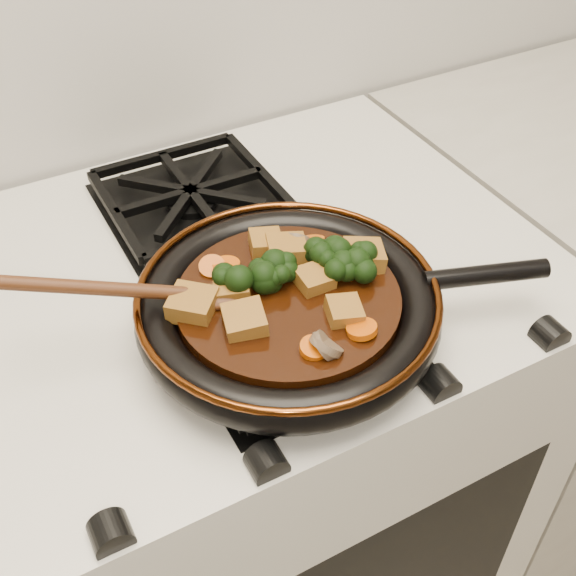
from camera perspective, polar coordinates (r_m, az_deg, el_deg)
name	(u,v)px	position (r m, az deg, el deg)	size (l,w,h in m)	color
stove	(249,471)	(1.23, -3.09, -14.25)	(0.76, 0.60, 0.90)	beige
burner_grate_front	(290,327)	(0.79, 0.13, -3.10)	(0.23, 0.23, 0.03)	black
burner_grate_back	(191,197)	(0.99, -7.66, 7.11)	(0.23, 0.23, 0.03)	black
skillet	(290,306)	(0.77, 0.16, -1.41)	(0.44, 0.33, 0.05)	black
braising_sauce	(288,303)	(0.77, 0.00, -1.16)	(0.24, 0.24, 0.02)	black
tofu_cube_0	(314,280)	(0.77, 2.09, 0.66)	(0.04, 0.04, 0.02)	#8C5D20
tofu_cube_1	(344,312)	(0.74, 4.46, -1.88)	(0.04, 0.03, 0.02)	#8C5D20
tofu_cube_2	(266,243)	(0.82, -1.76, 3.54)	(0.04, 0.04, 0.02)	#8C5D20
tofu_cube_3	(286,250)	(0.81, -0.14, 3.00)	(0.04, 0.04, 0.02)	#8C5D20
tofu_cube_4	(245,321)	(0.73, -3.44, -2.62)	(0.04, 0.04, 0.02)	#8C5D20
tofu_cube_5	(232,290)	(0.76, -4.43, -0.13)	(0.04, 0.03, 0.02)	#8C5D20
tofu_cube_6	(193,304)	(0.75, -7.55, -1.29)	(0.04, 0.05, 0.02)	#8C5D20
tofu_cube_7	(363,257)	(0.80, 5.99, 2.49)	(0.04, 0.04, 0.02)	#8C5D20
broccoli_floret_0	(262,278)	(0.77, -2.06, 0.82)	(0.06, 0.06, 0.05)	black
broccoli_floret_1	(362,266)	(0.78, 5.89, 1.78)	(0.06, 0.06, 0.06)	black
broccoli_floret_2	(339,269)	(0.78, 4.07, 1.47)	(0.06, 0.06, 0.05)	black
broccoli_floret_3	(324,254)	(0.80, 2.89, 2.69)	(0.06, 0.06, 0.06)	black
broccoli_floret_4	(228,282)	(0.76, -4.80, 0.49)	(0.06, 0.06, 0.06)	black
broccoli_floret_5	(279,273)	(0.77, -0.73, 1.22)	(0.06, 0.06, 0.05)	black
carrot_coin_0	(212,267)	(0.79, -6.02, 1.66)	(0.03, 0.03, 0.01)	#C84C05
carrot_coin_1	(314,348)	(0.70, 2.07, -4.75)	(0.03, 0.03, 0.01)	#C84C05
carrot_coin_2	(226,265)	(0.80, -4.90, 1.79)	(0.03, 0.03, 0.01)	#C84C05
carrot_coin_3	(313,241)	(0.83, 2.00, 3.73)	(0.03, 0.03, 0.01)	#C84C05
carrot_coin_4	(362,329)	(0.72, 5.85, -3.25)	(0.03, 0.03, 0.01)	#C84C05
mushroom_slice_0	(325,346)	(0.70, 2.92, -4.57)	(0.03, 0.03, 0.01)	brown
mushroom_slice_1	(326,345)	(0.70, 3.05, -4.52)	(0.03, 0.03, 0.01)	brown
mushroom_slice_2	(297,240)	(0.82, 0.71, 3.82)	(0.03, 0.03, 0.01)	brown
wooden_spoon	(158,292)	(0.75, -10.20, -0.31)	(0.15, 0.07, 0.23)	#46220F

